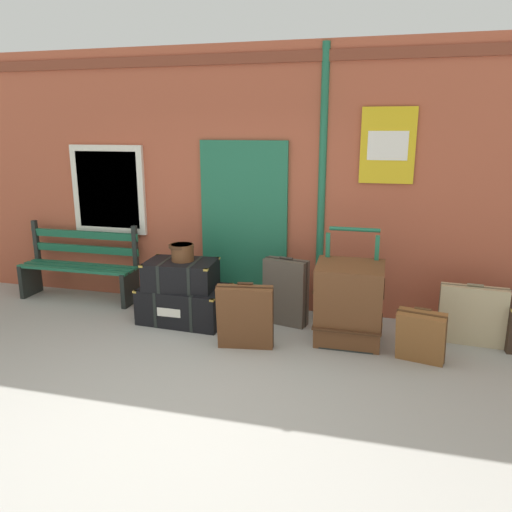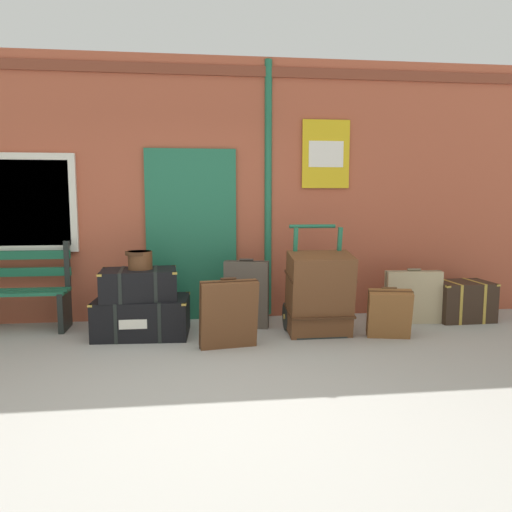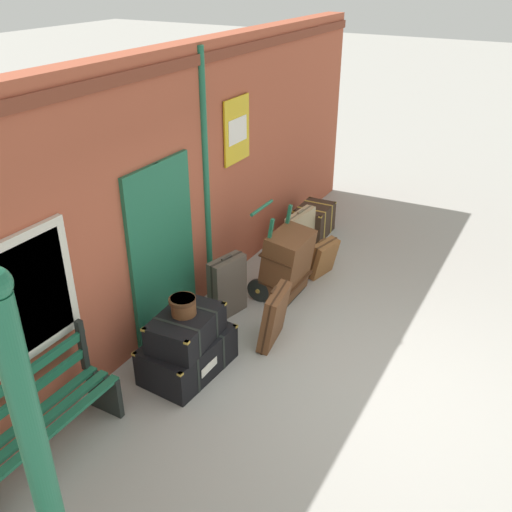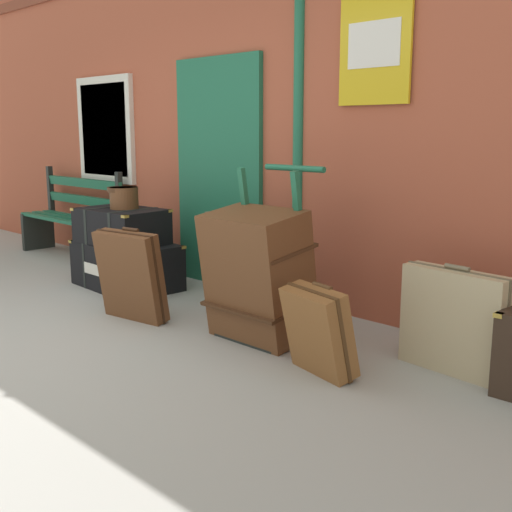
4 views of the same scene
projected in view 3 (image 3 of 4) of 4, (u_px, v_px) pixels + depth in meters
The scene contains 13 objects.
ground_plane at pixel (360, 387), 5.97m from camera, with size 60.00×60.00×0.00m, color #A3A099.
brick_facade at pixel (152, 202), 6.33m from camera, with size 10.40×0.35×3.20m.
platform_bench at pixel (36, 423), 4.90m from camera, with size 1.60×0.43×1.01m.
steamer_trunk_base at pixel (188, 354), 6.13m from camera, with size 1.04×0.70×0.43m.
steamer_trunk_middle at pixel (186, 328), 5.93m from camera, with size 0.84×0.60×0.33m.
round_hatbox at pixel (183, 305), 5.82m from camera, with size 0.29×0.28×0.20m.
porters_trolley at pixel (275, 274), 7.57m from camera, with size 0.71×0.56×1.21m.
large_brown_trunk at pixel (287, 264), 7.41m from camera, with size 0.70×0.56×0.93m.
suitcase_beige at pixel (300, 232), 8.63m from camera, with size 0.68×0.21×0.67m.
suitcase_tan at pixel (227, 286), 7.05m from camera, with size 0.54×0.30×0.82m.
suitcase_slate at pixel (274, 317), 6.52m from camera, with size 0.61×0.33×0.72m.
suitcase_umber at pixel (323, 258), 7.96m from camera, with size 0.50×0.37×0.56m.
corner_trunk at pixel (314, 220), 9.19m from camera, with size 0.70×0.51×0.49m.
Camera 3 is at (-4.59, -1.29, 4.01)m, focal length 39.75 mm.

